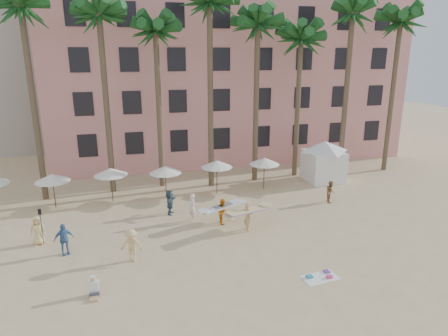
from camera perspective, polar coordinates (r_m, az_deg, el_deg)
name	(u,v)px	position (r m, az deg, el deg)	size (l,w,h in m)	color
ground	(215,282)	(20.29, -1.25, -16.04)	(120.00, 120.00, 0.00)	#D1B789
pink_hotel	(224,79)	(44.16, -0.03, 12.58)	(35.00, 14.00, 16.00)	pink
palm_row	(176,22)	(32.08, -6.89, 19.96)	(44.40, 5.40, 16.30)	brown
umbrella_row	(138,170)	(30.45, -12.14, -0.34)	(22.50, 2.70, 2.73)	#332B23
cabana	(324,157)	(35.55, 14.08, 1.48)	(4.53, 4.53, 3.50)	white
beach_towel	(321,277)	(21.22, 13.63, -14.86)	(1.92, 1.23, 0.14)	white
carrier_yellow	(248,215)	(25.12, 3.42, -6.67)	(3.19, 2.06, 1.90)	tan
carrier_white	(223,210)	(26.20, -0.16, -6.02)	(2.98, 1.67, 1.67)	orange
beachgoers	(158,219)	(25.18, -9.38, -7.23)	(20.79, 7.40, 1.91)	teal
paddle	(41,222)	(25.48, -24.68, -7.03)	(0.18, 0.04, 2.23)	black
seated_man	(94,290)	(20.07, -18.07, -16.18)	(0.43, 0.75, 0.98)	#3F3F4C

